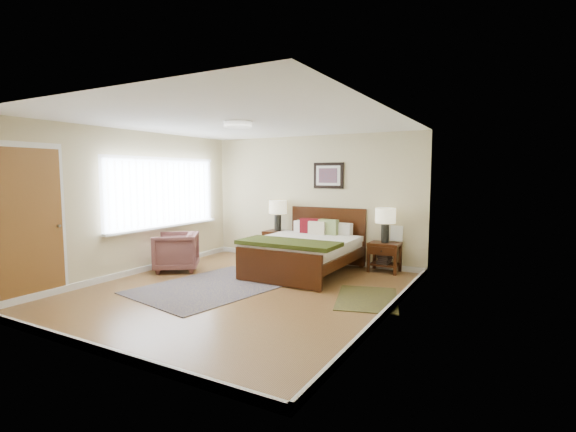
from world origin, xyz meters
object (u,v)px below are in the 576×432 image
object	(u,v)px
rug_persian	(213,286)
lamp_left	(278,210)
bed	(306,245)
nightstand_left	(277,237)
nightstand_right	(384,254)
lamp_right	(385,218)
armchair	(176,252)

from	to	relation	value
rug_persian	lamp_left	bearing A→B (deg)	105.18
lamp_left	rug_persian	bearing A→B (deg)	-85.59
bed	rug_persian	size ratio (longest dim) A/B	0.85
bed	lamp_left	bearing A→B (deg)	143.38
nightstand_left	bed	bearing A→B (deg)	-35.86
nightstand_right	lamp_right	world-z (taller)	lamp_right
lamp_left	armchair	world-z (taller)	lamp_left
bed	nightstand_left	world-z (taller)	bed
bed	lamp_left	size ratio (longest dim) A/B	3.29
rug_persian	armchair	bearing A→B (deg)	167.95
lamp_left	lamp_right	distance (m)	2.21
bed	armchair	distance (m)	2.36
bed	lamp_right	distance (m)	1.49
armchair	nightstand_right	bearing A→B (deg)	81.40
lamp_left	rug_persian	world-z (taller)	lamp_left
lamp_left	armchair	bearing A→B (deg)	-123.20
lamp_right	lamp_left	bearing A→B (deg)	180.00
bed	lamp_left	world-z (taller)	lamp_left
bed	nightstand_left	bearing A→B (deg)	144.14
lamp_right	rug_persian	xyz separation A→B (m)	(-2.04, -2.28, -0.96)
nightstand_left	lamp_left	xyz separation A→B (m)	(0.00, 0.02, 0.56)
lamp_left	lamp_right	bearing A→B (deg)	0.00
lamp_right	armchair	size ratio (longest dim) A/B	0.80
nightstand_right	armchair	xyz separation A→B (m)	(-3.34, -1.71, 0.02)
bed	nightstand_right	distance (m)	1.42
nightstand_left	nightstand_right	xyz separation A→B (m)	(2.21, 0.01, -0.14)
lamp_left	bed	bearing A→B (deg)	-36.62
rug_persian	lamp_right	bearing A→B (deg)	58.94
nightstand_right	lamp_right	size ratio (longest dim) A/B	0.88
lamp_left	rug_persian	xyz separation A→B (m)	(0.18, -2.28, -1.03)
rug_persian	nightstand_right	bearing A→B (deg)	58.79
nightstand_right	rug_persian	size ratio (longest dim) A/B	0.23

